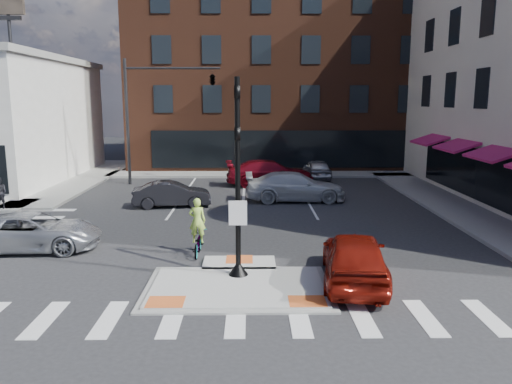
{
  "coord_description": "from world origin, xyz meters",
  "views": [
    {
      "loc": [
        0.37,
        -14.3,
        5.44
      ],
      "look_at": [
        0.59,
        4.28,
        2.0
      ],
      "focal_mm": 35.0,
      "sensor_mm": 36.0,
      "label": 1
    }
  ],
  "objects_px": {
    "red_sedan": "(355,257)",
    "white_pickup": "(295,187)",
    "bg_car_silver": "(317,169)",
    "cyclist": "(198,236)",
    "silver_suv": "(33,232)",
    "bg_car_red": "(270,173)",
    "bg_car_dark": "(172,194)",
    "pedestrian_a": "(0,193)"
  },
  "relations": [
    {
      "from": "bg_car_dark",
      "to": "cyclist",
      "type": "height_order",
      "value": "cyclist"
    },
    {
      "from": "bg_car_silver",
      "to": "cyclist",
      "type": "bearing_deg",
      "value": 67.39
    },
    {
      "from": "pedestrian_a",
      "to": "red_sedan",
      "type": "bearing_deg",
      "value": -16.68
    },
    {
      "from": "bg_car_red",
      "to": "pedestrian_a",
      "type": "distance_m",
      "value": 15.54
    },
    {
      "from": "bg_car_red",
      "to": "pedestrian_a",
      "type": "xyz_separation_m",
      "value": [
        -13.64,
        -7.44,
        0.12
      ]
    },
    {
      "from": "white_pickup",
      "to": "red_sedan",
      "type": "bearing_deg",
      "value": -177.76
    },
    {
      "from": "bg_car_dark",
      "to": "pedestrian_a",
      "type": "distance_m",
      "value": 8.39
    },
    {
      "from": "bg_car_silver",
      "to": "cyclist",
      "type": "height_order",
      "value": "cyclist"
    },
    {
      "from": "red_sedan",
      "to": "white_pickup",
      "type": "bearing_deg",
      "value": -79.03
    },
    {
      "from": "bg_car_silver",
      "to": "cyclist",
      "type": "xyz_separation_m",
      "value": [
        -6.5,
        -17.19,
        -0.0
      ]
    },
    {
      "from": "bg_car_dark",
      "to": "cyclist",
      "type": "distance_m",
      "value": 8.48
    },
    {
      "from": "bg_car_silver",
      "to": "cyclist",
      "type": "distance_m",
      "value": 18.37
    },
    {
      "from": "silver_suv",
      "to": "pedestrian_a",
      "type": "relative_size",
      "value": 3.12
    },
    {
      "from": "bg_car_red",
      "to": "cyclist",
      "type": "bearing_deg",
      "value": 162.73
    },
    {
      "from": "bg_car_red",
      "to": "bg_car_silver",
      "type": "bearing_deg",
      "value": -57.94
    },
    {
      "from": "silver_suv",
      "to": "bg_car_red",
      "type": "xyz_separation_m",
      "value": [
        9.26,
        13.94,
        0.13
      ]
    },
    {
      "from": "red_sedan",
      "to": "white_pickup",
      "type": "relative_size",
      "value": 0.86
    },
    {
      "from": "red_sedan",
      "to": "bg_car_silver",
      "type": "relative_size",
      "value": 1.13
    },
    {
      "from": "bg_car_red",
      "to": "bg_car_dark",
      "type": "bearing_deg",
      "value": 135.28
    },
    {
      "from": "bg_car_dark",
      "to": "cyclist",
      "type": "xyz_separation_m",
      "value": [
        2.18,
        -8.2,
        0.04
      ]
    },
    {
      "from": "bg_car_dark",
      "to": "bg_car_red",
      "type": "xyz_separation_m",
      "value": [
        5.32,
        6.43,
        0.16
      ]
    },
    {
      "from": "white_pickup",
      "to": "cyclist",
      "type": "bearing_deg",
      "value": 154.93
    },
    {
      "from": "silver_suv",
      "to": "red_sedan",
      "type": "bearing_deg",
      "value": -110.74
    },
    {
      "from": "bg_car_dark",
      "to": "bg_car_red",
      "type": "bearing_deg",
      "value": -47.24
    },
    {
      "from": "silver_suv",
      "to": "cyclist",
      "type": "distance_m",
      "value": 6.15
    },
    {
      "from": "silver_suv",
      "to": "bg_car_red",
      "type": "bearing_deg",
      "value": -36.87
    },
    {
      "from": "bg_car_red",
      "to": "silver_suv",
      "type": "bearing_deg",
      "value": 141.27
    },
    {
      "from": "cyclist",
      "to": "pedestrian_a",
      "type": "relative_size",
      "value": 1.31
    },
    {
      "from": "red_sedan",
      "to": "bg_car_silver",
      "type": "xyz_separation_m",
      "value": [
        1.5,
        19.99,
        -0.09
      ]
    },
    {
      "from": "red_sedan",
      "to": "cyclist",
      "type": "xyz_separation_m",
      "value": [
        -5.0,
        2.8,
        -0.09
      ]
    },
    {
      "from": "silver_suv",
      "to": "bg_car_red",
      "type": "relative_size",
      "value": 0.87
    },
    {
      "from": "bg_car_silver",
      "to": "pedestrian_a",
      "type": "height_order",
      "value": "pedestrian_a"
    },
    {
      "from": "bg_car_silver",
      "to": "pedestrian_a",
      "type": "bearing_deg",
      "value": 28.54
    },
    {
      "from": "silver_suv",
      "to": "bg_car_silver",
      "type": "height_order",
      "value": "bg_car_silver"
    },
    {
      "from": "silver_suv",
      "to": "white_pickup",
      "type": "height_order",
      "value": "white_pickup"
    },
    {
      "from": "silver_suv",
      "to": "bg_car_red",
      "type": "height_order",
      "value": "bg_car_red"
    },
    {
      "from": "bg_car_dark",
      "to": "cyclist",
      "type": "relative_size",
      "value": 1.93
    },
    {
      "from": "cyclist",
      "to": "white_pickup",
      "type": "bearing_deg",
      "value": -113.18
    },
    {
      "from": "bg_car_red",
      "to": "cyclist",
      "type": "relative_size",
      "value": 2.72
    },
    {
      "from": "silver_suv",
      "to": "white_pickup",
      "type": "bearing_deg",
      "value": -52.76
    },
    {
      "from": "bg_car_dark",
      "to": "pedestrian_a",
      "type": "xyz_separation_m",
      "value": [
        -8.32,
        -1.0,
        0.28
      ]
    },
    {
      "from": "white_pickup",
      "to": "cyclist",
      "type": "relative_size",
      "value": 2.62
    }
  ]
}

